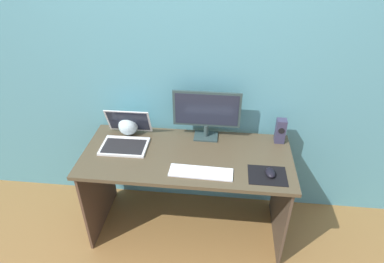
# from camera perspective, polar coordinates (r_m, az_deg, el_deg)

# --- Properties ---
(ground_plane) EXTENTS (8.00, 8.00, 0.00)m
(ground_plane) POSITION_cam_1_polar(r_m,az_deg,el_deg) (2.86, -0.78, -15.90)
(ground_plane) COLOR brown
(wall_back) EXTENTS (6.00, 0.04, 2.50)m
(wall_back) POSITION_cam_1_polar(r_m,az_deg,el_deg) (2.44, 0.09, 11.28)
(wall_back) COLOR teal
(wall_back) RESTS_ON ground_plane
(desk) EXTENTS (1.49, 0.66, 0.74)m
(desk) POSITION_cam_1_polar(r_m,az_deg,el_deg) (2.44, -0.88, -6.78)
(desk) COLOR #4A3F2C
(desk) RESTS_ON ground_plane
(monitor) EXTENTS (0.50, 0.14, 0.38)m
(monitor) POSITION_cam_1_polar(r_m,az_deg,el_deg) (2.42, 2.54, 3.29)
(monitor) COLOR #2B3D3E
(monitor) RESTS_ON desk
(speaker_right) EXTENTS (0.07, 0.07, 0.19)m
(speaker_right) POSITION_cam_1_polar(r_m,az_deg,el_deg) (2.52, 15.03, 0.11)
(speaker_right) COLOR #33334C
(speaker_right) RESTS_ON desk
(laptop) EXTENTS (0.34, 0.34, 0.23)m
(laptop) POSITION_cam_1_polar(r_m,az_deg,el_deg) (2.49, -11.37, -1.04)
(laptop) COLOR silver
(laptop) RESTS_ON desk
(fishbowl) EXTENTS (0.15, 0.15, 0.15)m
(fishbowl) POSITION_cam_1_polar(r_m,az_deg,el_deg) (2.58, -10.95, 1.01)
(fishbowl) COLOR silver
(fishbowl) RESTS_ON desk
(keyboard_external) EXTENTS (0.42, 0.14, 0.01)m
(keyboard_external) POSITION_cam_1_polar(r_m,az_deg,el_deg) (2.19, 1.55, -7.08)
(keyboard_external) COLOR white
(keyboard_external) RESTS_ON desk
(mousepad) EXTENTS (0.25, 0.20, 0.00)m
(mousepad) POSITION_cam_1_polar(r_m,az_deg,el_deg) (2.23, 12.89, -7.40)
(mousepad) COLOR black
(mousepad) RESTS_ON desk
(mouse) EXTENTS (0.07, 0.11, 0.04)m
(mouse) POSITION_cam_1_polar(r_m,az_deg,el_deg) (2.22, 13.37, -6.93)
(mouse) COLOR black
(mouse) RESTS_ON mousepad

